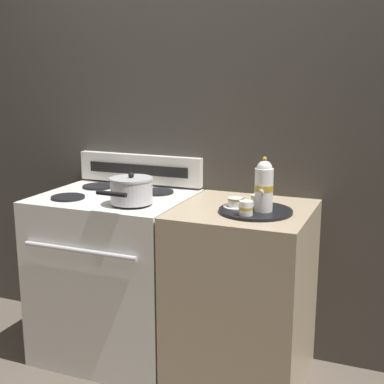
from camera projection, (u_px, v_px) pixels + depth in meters
ground_plane at (171, 362)px, 2.84m from camera, size 6.00×6.00×0.00m
wall_back at (195, 148)px, 2.91m from camera, size 6.00×0.05×2.20m
stove at (116, 275)px, 2.86m from camera, size 0.76×0.66×0.89m
control_panel at (140, 169)px, 3.01m from camera, size 0.75×0.05×0.16m
side_counter at (242, 296)px, 2.60m from camera, size 0.62×0.63×0.88m
saucepan at (131, 190)px, 2.55m from camera, size 0.21×0.29×0.15m
serving_tray at (256, 211)px, 2.43m from camera, size 0.34×0.34×0.01m
teapot at (264, 186)px, 2.38m from camera, size 0.08×0.14×0.25m
teacup_left at (236, 203)px, 2.46m from camera, size 0.11×0.11×0.05m
teacup_right at (258, 200)px, 2.52m from camera, size 0.11×0.11×0.05m
creamer_jug at (246, 208)px, 2.33m from camera, size 0.06×0.06×0.06m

